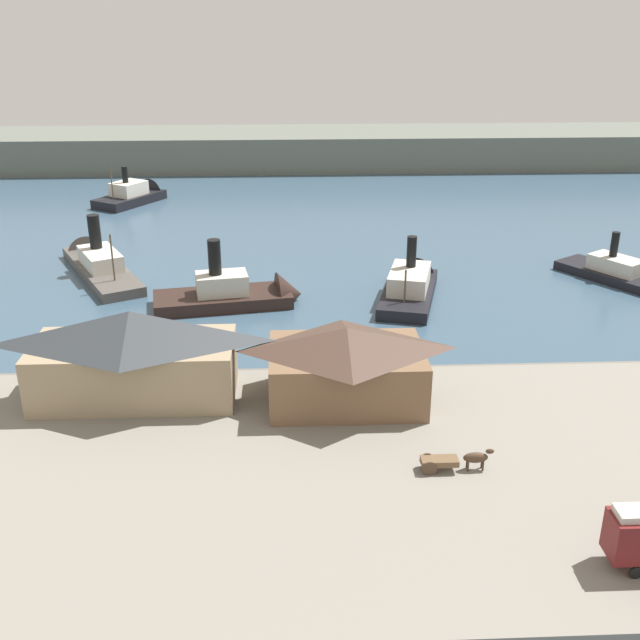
{
  "coord_description": "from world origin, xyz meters",
  "views": [
    {
      "loc": [
        -7.4,
        -72.98,
        35.34
      ],
      "look_at": [
        -3.83,
        7.08,
        2.0
      ],
      "focal_mm": 42.27,
      "sensor_mm": 36.0,
      "label": 1
    }
  ],
  "objects_px": {
    "ferry_approaching_east": "(136,195)",
    "ferry_approaching_west": "(242,294)",
    "ferry_shed_customs_shed": "(133,354)",
    "horse_cart": "(454,460)",
    "ferry_departing_north": "(95,260)",
    "ferry_mid_harbor": "(411,283)",
    "ferry_shed_central_terminal": "(346,364)",
    "ferry_moored_west": "(631,278)"
  },
  "relations": [
    {
      "from": "horse_cart",
      "to": "ferry_approaching_west",
      "type": "height_order",
      "value": "ferry_approaching_west"
    },
    {
      "from": "ferry_mid_harbor",
      "to": "ferry_approaching_west",
      "type": "bearing_deg",
      "value": -172.77
    },
    {
      "from": "ferry_approaching_east",
      "to": "ferry_moored_west",
      "type": "bearing_deg",
      "value": -33.93
    },
    {
      "from": "ferry_shed_central_terminal",
      "to": "ferry_moored_west",
      "type": "relative_size",
      "value": 0.81
    },
    {
      "from": "horse_cart",
      "to": "ferry_approaching_east",
      "type": "xyz_separation_m",
      "value": [
        -42.42,
        96.76,
        -0.71
      ]
    },
    {
      "from": "horse_cart",
      "to": "ferry_approaching_west",
      "type": "relative_size",
      "value": 0.29
    },
    {
      "from": "ferry_shed_customs_shed",
      "to": "horse_cart",
      "type": "bearing_deg",
      "value": -26.39
    },
    {
      "from": "ferry_mid_harbor",
      "to": "ferry_approaching_west",
      "type": "height_order",
      "value": "ferry_approaching_west"
    },
    {
      "from": "ferry_shed_customs_shed",
      "to": "ferry_moored_west",
      "type": "distance_m",
      "value": 69.36
    },
    {
      "from": "ferry_mid_harbor",
      "to": "ferry_approaching_west",
      "type": "relative_size",
      "value": 0.98
    },
    {
      "from": "ferry_shed_customs_shed",
      "to": "ferry_moored_west",
      "type": "bearing_deg",
      "value": 27.21
    },
    {
      "from": "ferry_shed_customs_shed",
      "to": "ferry_shed_central_terminal",
      "type": "height_order",
      "value": "ferry_shed_customs_shed"
    },
    {
      "from": "ferry_shed_customs_shed",
      "to": "ferry_mid_harbor",
      "type": "bearing_deg",
      "value": 43.89
    },
    {
      "from": "horse_cart",
      "to": "ferry_mid_harbor",
      "type": "relative_size",
      "value": 0.3
    },
    {
      "from": "ferry_shed_customs_shed",
      "to": "ferry_approaching_east",
      "type": "height_order",
      "value": "ferry_shed_customs_shed"
    },
    {
      "from": "horse_cart",
      "to": "ferry_mid_harbor",
      "type": "xyz_separation_m",
      "value": [
        3.35,
        43.15,
        -0.68
      ]
    },
    {
      "from": "ferry_mid_harbor",
      "to": "ferry_approaching_east",
      "type": "relative_size",
      "value": 1.18
    },
    {
      "from": "ferry_shed_customs_shed",
      "to": "ferry_mid_harbor",
      "type": "relative_size",
      "value": 0.98
    },
    {
      "from": "ferry_approaching_west",
      "to": "horse_cart",
      "type": "bearing_deg",
      "value": -64.99
    },
    {
      "from": "horse_cart",
      "to": "ferry_approaching_east",
      "type": "height_order",
      "value": "ferry_approaching_east"
    },
    {
      "from": "ferry_shed_customs_shed",
      "to": "ferry_approaching_east",
      "type": "bearing_deg",
      "value": 100.24
    },
    {
      "from": "ferry_mid_harbor",
      "to": "ferry_departing_north",
      "type": "bearing_deg",
      "value": 164.47
    },
    {
      "from": "ferry_shed_central_terminal",
      "to": "ferry_mid_harbor",
      "type": "bearing_deg",
      "value": 70.54
    },
    {
      "from": "horse_cart",
      "to": "ferry_departing_north",
      "type": "distance_m",
      "value": 68.93
    },
    {
      "from": "ferry_approaching_east",
      "to": "ferry_approaching_west",
      "type": "distance_m",
      "value": 61.15
    },
    {
      "from": "ferry_mid_harbor",
      "to": "ferry_moored_west",
      "type": "relative_size",
      "value": 1.09
    },
    {
      "from": "horse_cart",
      "to": "ferry_departing_north",
      "type": "height_order",
      "value": "ferry_departing_north"
    },
    {
      "from": "ferry_mid_harbor",
      "to": "ferry_moored_west",
      "type": "bearing_deg",
      "value": 3.86
    },
    {
      "from": "ferry_shed_customs_shed",
      "to": "ferry_approaching_west",
      "type": "xyz_separation_m",
      "value": [
        8.56,
        26.75,
        -4.23
      ]
    },
    {
      "from": "horse_cart",
      "to": "ferry_approaching_west",
      "type": "xyz_separation_m",
      "value": [
        -18.82,
        40.34,
        -0.74
      ]
    },
    {
      "from": "ferry_shed_central_terminal",
      "to": "ferry_moored_west",
      "type": "distance_m",
      "value": 53.54
    },
    {
      "from": "ferry_shed_central_terminal",
      "to": "horse_cart",
      "type": "distance_m",
      "value": 14.53
    },
    {
      "from": "ferry_shed_central_terminal",
      "to": "ferry_mid_harbor",
      "type": "xyz_separation_m",
      "value": [
        11.0,
        31.12,
        -3.47
      ]
    },
    {
      "from": "ferry_mid_harbor",
      "to": "ferry_moored_west",
      "type": "xyz_separation_m",
      "value": [
        30.82,
        2.08,
        -0.39
      ]
    },
    {
      "from": "ferry_moored_west",
      "to": "ferry_approaching_west",
      "type": "relative_size",
      "value": 0.9
    },
    {
      "from": "ferry_mid_harbor",
      "to": "ferry_moored_west",
      "type": "distance_m",
      "value": 30.89
    },
    {
      "from": "ferry_shed_customs_shed",
      "to": "ferry_approaching_east",
      "type": "relative_size",
      "value": 1.16
    },
    {
      "from": "ferry_approaching_east",
      "to": "horse_cart",
      "type": "bearing_deg",
      "value": -66.33
    },
    {
      "from": "ferry_approaching_west",
      "to": "ferry_mid_harbor",
      "type": "bearing_deg",
      "value": 7.23
    },
    {
      "from": "ferry_approaching_west",
      "to": "ferry_approaching_east",
      "type": "bearing_deg",
      "value": 112.7
    },
    {
      "from": "ferry_approaching_east",
      "to": "ferry_approaching_west",
      "type": "bearing_deg",
      "value": -67.3
    },
    {
      "from": "ferry_approaching_east",
      "to": "ferry_shed_central_terminal",
      "type": "bearing_deg",
      "value": -67.69
    }
  ]
}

